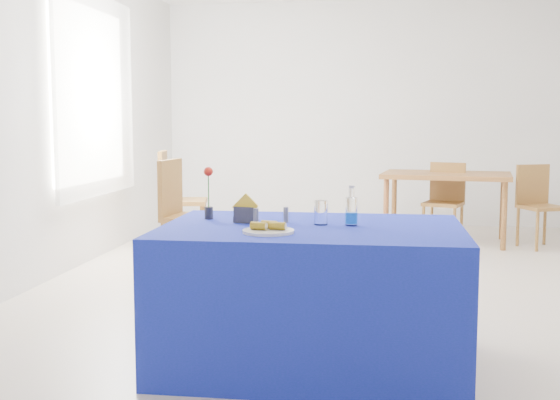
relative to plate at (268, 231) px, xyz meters
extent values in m
plane|color=beige|center=(0.35, 2.03, -0.77)|extent=(7.00, 7.00, 0.00)
plane|color=silver|center=(0.35, 5.53, 0.63)|extent=(5.00, 0.00, 5.00)
plane|color=silver|center=(0.35, -1.47, 0.63)|extent=(5.00, 0.00, 5.00)
plane|color=silver|center=(-2.15, 2.03, 0.63)|extent=(0.00, 7.00, 7.00)
cube|color=white|center=(-2.12, 2.83, 0.78)|extent=(0.04, 1.50, 1.60)
cube|color=white|center=(-2.05, 2.83, 0.78)|extent=(0.04, 1.75, 1.85)
cylinder|color=silver|center=(0.00, 0.00, 0.00)|extent=(0.26, 0.26, 0.01)
cylinder|color=white|center=(0.24, 0.31, 0.06)|extent=(0.07, 0.07, 0.13)
cylinder|color=slate|center=(-0.11, 0.29, 0.04)|extent=(0.03, 0.03, 0.08)
cylinder|color=slate|center=(0.04, 0.37, 0.04)|extent=(0.03, 0.03, 0.08)
cube|color=navy|center=(0.19, 0.26, -0.39)|extent=(1.60, 1.10, 0.76)
cylinder|color=white|center=(0.40, 0.31, 0.07)|extent=(0.06, 0.06, 0.15)
cylinder|color=blue|center=(0.40, 0.31, 0.03)|extent=(0.07, 0.07, 0.06)
cylinder|color=white|center=(0.40, 0.31, 0.17)|extent=(0.03, 0.03, 0.05)
cylinder|color=silver|center=(0.40, 0.31, 0.20)|extent=(0.03, 0.03, 0.01)
cube|color=#3A3A3F|center=(-0.18, 0.32, 0.01)|extent=(0.13, 0.07, 0.03)
cube|color=#333237|center=(-0.18, 0.30, 0.04)|extent=(0.12, 0.03, 0.09)
cube|color=#343338|center=(-0.18, 0.35, 0.04)|extent=(0.12, 0.03, 0.09)
cube|color=yellow|center=(-0.18, 0.32, 0.08)|extent=(0.15, 0.02, 0.15)
cylinder|color=#232328|center=(-0.41, 0.44, 0.03)|extent=(0.05, 0.05, 0.07)
cylinder|color=#175D1B|center=(-0.41, 0.44, 0.14)|extent=(0.01, 0.01, 0.22)
sphere|color=red|center=(-0.41, 0.44, 0.26)|extent=(0.05, 0.05, 0.05)
cube|color=olive|center=(1.27, 4.31, -0.04)|extent=(1.45, 1.05, 0.05)
cylinder|color=brown|center=(0.63, 4.05, -0.41)|extent=(0.06, 0.06, 0.71)
cylinder|color=brown|center=(1.82, 3.88, -0.41)|extent=(0.06, 0.06, 0.71)
cylinder|color=brown|center=(0.73, 4.74, -0.41)|extent=(0.06, 0.06, 0.71)
cylinder|color=olive|center=(1.92, 4.57, -0.41)|extent=(0.06, 0.06, 0.71)
cylinder|color=#98652C|center=(1.03, 4.14, -0.56)|extent=(0.03, 0.03, 0.41)
cylinder|color=#98652C|center=(1.34, 4.03, -0.56)|extent=(0.03, 0.03, 0.41)
cylinder|color=#98652C|center=(1.14, 4.45, -0.56)|extent=(0.03, 0.03, 0.41)
cylinder|color=#98652C|center=(1.45, 4.34, -0.56)|extent=(0.03, 0.03, 0.41)
cube|color=#98652C|center=(1.24, 4.24, -0.34)|extent=(0.49, 0.49, 0.04)
cube|color=#98652C|center=(1.30, 4.40, -0.12)|extent=(0.38, 0.16, 0.42)
cylinder|color=#98652C|center=(2.14, 3.85, -0.56)|extent=(0.03, 0.03, 0.41)
cylinder|color=#98652C|center=(2.01, 4.16, -0.56)|extent=(0.03, 0.03, 0.41)
cylinder|color=#98652C|center=(2.31, 4.29, -0.56)|extent=(0.03, 0.03, 0.41)
cube|color=#98652C|center=(2.22, 4.07, -0.34)|extent=(0.51, 0.51, 0.04)
cube|color=#98652C|center=(2.15, 4.23, -0.12)|extent=(0.37, 0.19, 0.42)
cylinder|color=#98652C|center=(-0.87, 2.16, -0.53)|extent=(0.04, 0.04, 0.47)
cylinder|color=#98652C|center=(-0.83, 2.54, -0.53)|extent=(0.04, 0.04, 0.47)
cylinder|color=#98652C|center=(-1.25, 2.21, -0.53)|extent=(0.04, 0.04, 0.47)
cylinder|color=#98652C|center=(-1.20, 2.58, -0.53)|extent=(0.04, 0.04, 0.47)
cube|color=#98652C|center=(-1.04, 2.37, -0.28)|extent=(0.49, 0.49, 0.04)
cube|color=#98652C|center=(-1.24, 2.39, -0.02)|extent=(0.09, 0.44, 0.48)
cylinder|color=#98652C|center=(-1.18, 3.27, -0.52)|extent=(0.04, 0.04, 0.49)
cylinder|color=#98652C|center=(-1.26, 3.65, -0.52)|extent=(0.04, 0.04, 0.49)
cylinder|color=#98652C|center=(-1.57, 3.20, -0.52)|extent=(0.04, 0.04, 0.49)
cylinder|color=#98652C|center=(-1.64, 3.58, -0.52)|extent=(0.04, 0.04, 0.49)
cube|color=#98652C|center=(-1.41, 3.42, -0.27)|extent=(0.53, 0.53, 0.04)
cube|color=#98652C|center=(-1.61, 3.38, 0.00)|extent=(0.13, 0.45, 0.50)
cylinder|color=gold|center=(-0.05, -0.01, 0.03)|extent=(0.09, 0.06, 0.04)
cylinder|color=beige|center=(-0.01, -0.02, 0.03)|extent=(0.01, 0.03, 0.03)
cylinder|color=gold|center=(0.05, 0.00, 0.03)|extent=(0.09, 0.05, 0.04)
cylinder|color=beige|center=(0.09, 0.00, 0.03)|extent=(0.01, 0.03, 0.03)
cylinder|color=gold|center=(0.00, 0.05, 0.03)|extent=(0.09, 0.06, 0.04)
cylinder|color=beige|center=(0.04, 0.04, 0.03)|extent=(0.01, 0.03, 0.03)
camera|label=1|loc=(0.54, -3.43, 0.55)|focal=45.00mm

